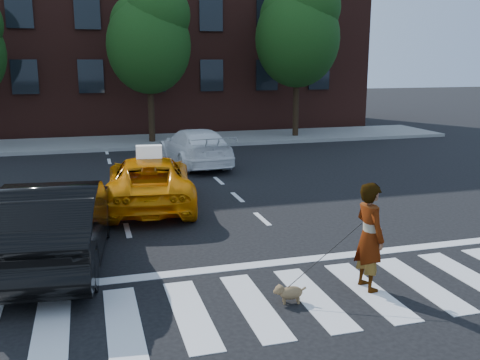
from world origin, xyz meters
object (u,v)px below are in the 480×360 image
object	(u,v)px
dog	(289,292)
tree_mid	(149,35)
tree_right	(298,28)
taxi	(149,181)
black_sedan	(57,222)
white_suv	(195,147)
woman	(369,237)

from	to	relation	value
dog	tree_mid	bearing A→B (deg)	102.28
tree_right	taxi	size ratio (longest dim) A/B	1.64
black_sedan	tree_right	bearing A→B (deg)	-120.45
tree_mid	black_sedan	distance (m)	15.21
tree_mid	tree_right	size ratio (longest dim) A/B	0.92
white_suv	dog	distance (m)	11.70
tree_right	woman	xyz separation A→B (m)	(-5.51, -16.90, -4.35)
tree_mid	taxi	size ratio (longest dim) A/B	1.51
taxi	black_sedan	world-z (taller)	black_sedan
tree_mid	dog	xyz separation A→B (m)	(0.02, -17.05, -4.68)
black_sedan	dog	bearing A→B (deg)	147.48
tree_right	taxi	world-z (taller)	tree_right
tree_right	white_suv	world-z (taller)	tree_right
white_suv	woman	world-z (taller)	woman
dog	woman	bearing A→B (deg)	18.24
white_suv	dog	world-z (taller)	white_suv
taxi	dog	size ratio (longest dim) A/B	8.93
taxi	white_suv	bearing A→B (deg)	-107.40
taxi	tree_mid	bearing A→B (deg)	-91.31
taxi	black_sedan	distance (m)	4.25
taxi	woman	xyz separation A→B (m)	(2.87, -6.34, 0.26)
tree_right	taxi	bearing A→B (deg)	-128.46
tree_right	dog	xyz separation A→B (m)	(-6.98, -17.05, -5.09)
black_sedan	woman	xyz separation A→B (m)	(5.00, -2.67, 0.12)
tree_mid	black_sedan	world-z (taller)	tree_mid
taxi	white_suv	xyz separation A→B (m)	(2.25, 5.16, 0.02)
taxi	white_suv	world-z (taller)	white_suv
woman	tree_right	bearing A→B (deg)	-22.06
tree_right	woman	bearing A→B (deg)	-108.07
tree_mid	dog	size ratio (longest dim) A/B	13.48
tree_mid	dog	world-z (taller)	tree_mid
dog	taxi	bearing A→B (deg)	114.43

